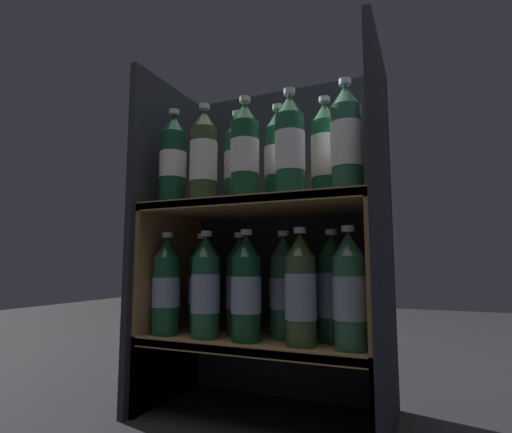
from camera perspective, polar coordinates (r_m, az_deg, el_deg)
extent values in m
cube|color=#23262B|center=(1.26, 3.92, -2.99)|extent=(0.66, 0.02, 0.96)
cube|color=#23262B|center=(1.26, -12.57, -2.83)|extent=(0.02, 0.36, 0.96)
cube|color=#23262B|center=(1.03, 17.66, -1.80)|extent=(0.02, 0.36, 0.96)
cube|color=#9E7547|center=(1.12, 1.02, -17.16)|extent=(0.62, 0.32, 0.02)
cube|color=#9E7547|center=(0.98, -2.42, -18.56)|extent=(0.62, 0.02, 0.03)
cube|color=#9E7547|center=(1.28, -12.42, -20.32)|extent=(0.01, 0.32, 0.19)
cube|color=#9E7547|center=(1.07, 17.55, -22.96)|extent=(0.01, 0.32, 0.19)
cube|color=#9E7547|center=(1.11, 0.98, 1.22)|extent=(0.62, 0.32, 0.02)
cube|color=#9E7547|center=(0.98, -2.32, 2.34)|extent=(0.62, 0.02, 0.03)
cube|color=#9E7547|center=(1.25, -12.21, -12.38)|extent=(0.01, 0.32, 0.54)
cube|color=#9E7547|center=(1.03, 17.18, -13.44)|extent=(0.01, 0.32, 0.54)
cylinder|color=#144228|center=(1.17, -11.81, 6.66)|extent=(0.07, 0.07, 0.21)
cylinder|color=white|center=(1.17, -11.80, 7.16)|extent=(0.08, 0.08, 0.07)
cone|color=#144228|center=(1.20, -11.66, 12.81)|extent=(0.07, 0.07, 0.06)
cylinder|color=silver|center=(1.22, -11.62, 14.36)|extent=(0.03, 0.03, 0.01)
cylinder|color=#384C28|center=(1.11, -7.51, 7.23)|extent=(0.07, 0.07, 0.21)
cylinder|color=white|center=(1.12, -7.51, 7.75)|extent=(0.08, 0.08, 0.11)
cone|color=#384C28|center=(1.15, -7.41, 13.64)|extent=(0.07, 0.07, 0.06)
cylinder|color=silver|center=(1.16, -7.38, 15.25)|extent=(0.03, 0.03, 0.01)
cylinder|color=#194C2D|center=(1.06, -1.63, 7.94)|extent=(0.07, 0.07, 0.21)
cylinder|color=white|center=(1.06, -1.62, 8.49)|extent=(0.08, 0.08, 0.09)
cone|color=#194C2D|center=(1.10, -1.60, 14.65)|extent=(0.07, 0.07, 0.06)
cylinder|color=silver|center=(1.11, -1.60, 16.32)|extent=(0.03, 0.03, 0.01)
cylinder|color=#1E5638|center=(1.01, 4.88, 8.62)|extent=(0.07, 0.07, 0.21)
cylinder|color=white|center=(1.01, 4.88, 9.19)|extent=(0.08, 0.08, 0.10)
cone|color=#1E5638|center=(1.05, 4.81, 15.58)|extent=(0.07, 0.07, 0.06)
cylinder|color=silver|center=(1.07, 4.79, 17.31)|extent=(0.03, 0.03, 0.01)
cylinder|color=#285B42|center=(0.98, 12.84, 9.31)|extent=(0.07, 0.07, 0.21)
cylinder|color=white|center=(0.98, 12.82, 9.90)|extent=(0.08, 0.08, 0.11)
cone|color=#285B42|center=(1.02, 12.64, 16.47)|extent=(0.07, 0.07, 0.06)
cylinder|color=silver|center=(1.04, 12.58, 18.24)|extent=(0.03, 0.03, 0.01)
cylinder|color=#144228|center=(1.21, -7.55, 6.11)|extent=(0.07, 0.07, 0.21)
cylinder|color=white|center=(1.21, -7.55, 6.59)|extent=(0.08, 0.08, 0.11)
cone|color=#144228|center=(1.24, -7.46, 12.07)|extent=(0.07, 0.07, 0.06)
cylinder|color=silver|center=(1.26, -7.43, 13.58)|extent=(0.03, 0.03, 0.01)
cylinder|color=#285B42|center=(1.16, -2.70, 6.65)|extent=(0.07, 0.07, 0.21)
cylinder|color=white|center=(1.16, -2.70, 7.15)|extent=(0.08, 0.08, 0.08)
cone|color=#285B42|center=(1.19, -2.67, 12.85)|extent=(0.07, 0.07, 0.06)
cylinder|color=silver|center=(1.21, -2.66, 14.41)|extent=(0.03, 0.03, 0.01)
cylinder|color=#1E5638|center=(1.11, 3.16, 7.24)|extent=(0.07, 0.07, 0.21)
cylinder|color=white|center=(1.11, 3.16, 7.76)|extent=(0.08, 0.08, 0.08)
cone|color=#1E5638|center=(1.15, 3.12, 13.68)|extent=(0.07, 0.07, 0.06)
cylinder|color=silver|center=(1.16, 3.11, 15.29)|extent=(0.03, 0.03, 0.01)
cylinder|color=#1E5638|center=(1.07, 9.92, 7.82)|extent=(0.07, 0.07, 0.21)
cylinder|color=white|center=(1.07, 9.91, 8.37)|extent=(0.08, 0.08, 0.11)
cone|color=#1E5638|center=(1.11, 9.77, 14.45)|extent=(0.07, 0.07, 0.06)
cylinder|color=silver|center=(1.13, 9.74, 16.11)|extent=(0.03, 0.03, 0.01)
cylinder|color=#194C2D|center=(1.14, -12.75, -10.99)|extent=(0.07, 0.07, 0.21)
cylinder|color=#8C99B2|center=(1.14, -12.73, -10.47)|extent=(0.08, 0.08, 0.08)
cone|color=#194C2D|center=(1.14, -12.57, -4.34)|extent=(0.07, 0.07, 0.06)
cylinder|color=silver|center=(1.14, -12.53, -2.60)|extent=(0.03, 0.03, 0.01)
cylinder|color=#1E5638|center=(1.08, -7.23, -11.38)|extent=(0.07, 0.07, 0.21)
cylinder|color=#8C99B2|center=(1.08, -7.22, -10.82)|extent=(0.08, 0.08, 0.10)
cone|color=#1E5638|center=(1.07, -7.12, -4.31)|extent=(0.07, 0.07, 0.06)
cylinder|color=silver|center=(1.08, -7.10, -2.45)|extent=(0.03, 0.03, 0.01)
cylinder|color=#144228|center=(1.02, -1.43, -11.67)|extent=(0.07, 0.07, 0.21)
cylinder|color=#8C99B2|center=(1.02, -1.43, -11.08)|extent=(0.08, 0.08, 0.09)
cone|color=#144228|center=(1.02, -1.41, -4.22)|extent=(0.07, 0.07, 0.06)
cylinder|color=silver|center=(1.02, -1.40, -2.27)|extent=(0.03, 0.03, 0.01)
cylinder|color=#384C28|center=(0.97, 6.40, -11.88)|extent=(0.07, 0.07, 0.21)
cylinder|color=#8C99B2|center=(0.97, 6.40, -11.27)|extent=(0.08, 0.08, 0.11)
cone|color=#384C28|center=(0.97, 6.30, -4.05)|extent=(0.07, 0.07, 0.06)
cylinder|color=silver|center=(0.97, 6.27, -1.99)|extent=(0.03, 0.03, 0.01)
cylinder|color=#285B42|center=(0.95, 13.26, -11.89)|extent=(0.07, 0.07, 0.21)
cylinder|color=#8C99B2|center=(0.94, 13.24, -11.26)|extent=(0.08, 0.08, 0.10)
cone|color=#285B42|center=(0.94, 13.04, -3.83)|extent=(0.07, 0.07, 0.06)
cylinder|color=silver|center=(0.94, 12.98, -1.72)|extent=(0.03, 0.03, 0.01)
cylinder|color=#1E5638|center=(1.18, -7.81, -10.97)|extent=(0.07, 0.07, 0.21)
cylinder|color=#8C99B2|center=(1.18, -7.80, -10.46)|extent=(0.08, 0.08, 0.08)
cone|color=#1E5638|center=(1.18, -7.71, -4.52)|extent=(0.07, 0.07, 0.06)
cylinder|color=silver|center=(1.18, -7.68, -2.82)|extent=(0.03, 0.03, 0.01)
cylinder|color=#384C28|center=(1.12, -2.39, -11.24)|extent=(0.07, 0.07, 0.21)
cylinder|color=#8C99B2|center=(1.12, -2.39, -10.70)|extent=(0.08, 0.08, 0.09)
cone|color=#384C28|center=(1.12, -2.36, -4.46)|extent=(0.07, 0.07, 0.06)
cylinder|color=silver|center=(1.12, -2.35, -2.68)|extent=(0.03, 0.03, 0.01)
cylinder|color=#285B42|center=(1.07, 4.01, -11.43)|extent=(0.07, 0.07, 0.21)
cylinder|color=#8C99B2|center=(1.07, 4.00, -10.87)|extent=(0.08, 0.08, 0.08)
cone|color=#285B42|center=(1.07, 3.95, -4.33)|extent=(0.07, 0.07, 0.06)
cylinder|color=silver|center=(1.07, 3.93, -2.47)|extent=(0.03, 0.03, 0.01)
cylinder|color=#194C2D|center=(1.04, 10.88, -11.48)|extent=(0.07, 0.07, 0.21)
cylinder|color=#8C99B2|center=(1.04, 10.87, -10.90)|extent=(0.08, 0.08, 0.11)
cone|color=#194C2D|center=(1.04, 10.71, -4.15)|extent=(0.07, 0.07, 0.06)
cylinder|color=silver|center=(1.04, 10.67, -2.22)|extent=(0.03, 0.03, 0.01)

